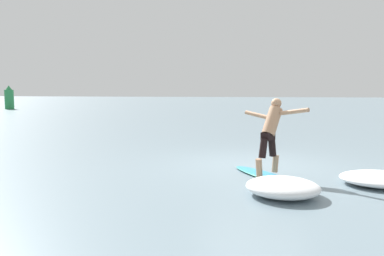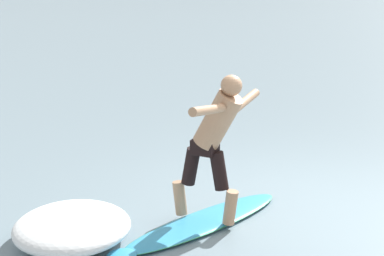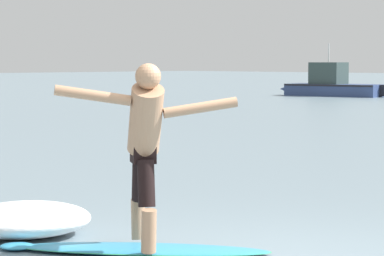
% 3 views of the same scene
% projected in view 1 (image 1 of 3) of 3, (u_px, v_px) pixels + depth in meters
% --- Properties ---
extents(ground_plane, '(200.00, 200.00, 0.00)m').
position_uv_depth(ground_plane, '(253.00, 166.00, 9.23)').
color(ground_plane, gray).
extents(surfboard, '(2.18, 1.81, 0.20)m').
position_uv_depth(surfboard, '(268.00, 176.00, 7.94)').
color(surfboard, '#3696C4').
rests_on(surfboard, ground).
extents(surfer, '(1.05, 1.36, 1.62)m').
position_uv_depth(surfer, '(271.00, 129.00, 7.96)').
color(surfer, tan).
rests_on(surfer, surfboard).
extents(channel_marker_buoy, '(0.87, 0.87, 2.36)m').
position_uv_depth(channel_marker_buoy, '(9.00, 98.00, 37.38)').
color(channel_marker_buoy, '#288447').
rests_on(channel_marker_buoy, ground).
extents(wave_foam_at_tail, '(1.31, 1.60, 0.25)m').
position_uv_depth(wave_foam_at_tail, '(381.00, 179.00, 7.30)').
color(wave_foam_at_tail, white).
rests_on(wave_foam_at_tail, ground).
extents(wave_foam_at_nose, '(1.47, 1.54, 0.32)m').
position_uv_depth(wave_foam_at_nose, '(283.00, 187.00, 6.54)').
color(wave_foam_at_nose, white).
rests_on(wave_foam_at_nose, ground).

